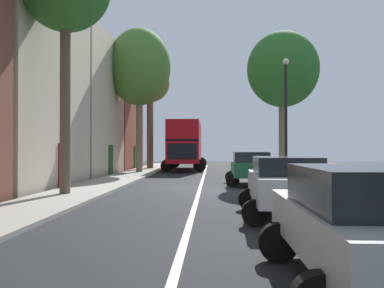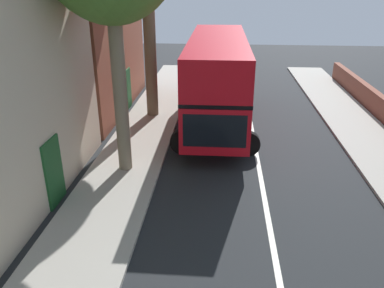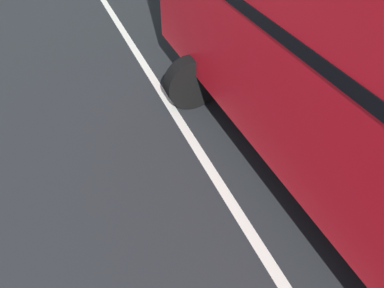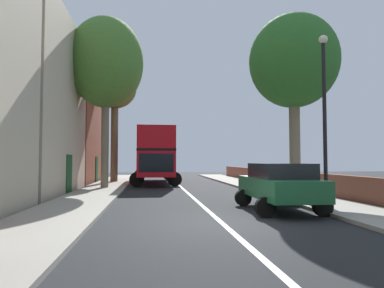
# 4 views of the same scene
# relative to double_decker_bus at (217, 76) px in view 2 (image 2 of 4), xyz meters

# --- Properties ---
(double_decker_bus) EXTENTS (3.61, 10.46, 4.06)m
(double_decker_bus) POSITION_rel_double_decker_bus_xyz_m (0.00, 0.00, 0.00)
(double_decker_bus) COLOR red
(double_decker_bus) RESTS_ON ground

